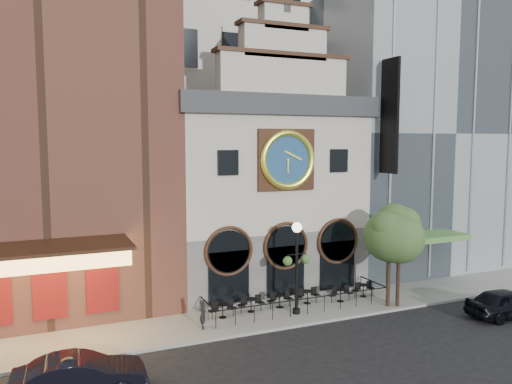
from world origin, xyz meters
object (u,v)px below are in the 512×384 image
object	(u,v)px
bistro_5	(363,289)
tree_left	(390,232)
bistro_2	(280,300)
bistro_4	(340,294)
car_right	(508,303)
tree_right	(400,234)
car_left	(80,377)
bistro_3	(307,296)
pedestrian	(203,314)
bistro_1	(251,304)
lamppost	(297,257)
bistro_0	(223,309)

from	to	relation	value
bistro_5	tree_left	distance (m)	4.37
bistro_2	bistro_4	size ratio (longest dim) A/B	1.00
car_right	tree_right	distance (m)	6.80
bistro_5	car_left	distance (m)	17.68
bistro_4	bistro_5	distance (m)	1.83
bistro_3	pedestrian	distance (m)	6.91
bistro_1	car_left	world-z (taller)	car_left
bistro_1	car_left	xyz separation A→B (m)	(-9.38, -5.80, 0.19)
lamppost	bistro_1	bearing A→B (deg)	150.13
bistro_5	lamppost	xyz separation A→B (m)	(-5.18, -1.06, 2.69)
bistro_1	tree_right	world-z (taller)	tree_right
bistro_3	tree_right	size ratio (longest dim) A/B	0.28
bistro_4	car_right	distance (m)	9.08
lamppost	bistro_4	bearing A→B (deg)	12.66
bistro_1	bistro_4	size ratio (longest dim) A/B	1.00
bistro_3	car_left	xyz separation A→B (m)	(-12.97, -5.84, 0.19)
bistro_4	pedestrian	world-z (taller)	pedestrian
bistro_0	car_right	bearing A→B (deg)	-21.40
bistro_1	tree_left	xyz separation A→B (m)	(7.70, -2.14, 3.88)
bistro_1	bistro_4	world-z (taller)	same
bistro_0	bistro_3	xyz separation A→B (m)	(5.35, 0.29, 0.00)
bistro_3	bistro_5	world-z (taller)	same
bistro_3	car_left	world-z (taller)	car_left
bistro_2	bistro_4	xyz separation A→B (m)	(3.78, -0.45, 0.00)
bistro_2	bistro_0	bearing A→B (deg)	-175.49
bistro_5	car_left	size ratio (longest dim) A/B	0.32
tree_left	tree_right	distance (m)	0.58
bistro_4	tree_right	world-z (taller)	tree_right
pedestrian	tree_right	bearing A→B (deg)	-81.05
bistro_1	tree_right	distance (m)	9.32
tree_right	bistro_1	bearing A→B (deg)	164.05
tree_left	tree_right	bearing A→B (deg)	-22.39
bistro_1	bistro_5	distance (m)	7.37
bistro_0	car_right	world-z (taller)	car_right
bistro_4	pedestrian	size ratio (longest dim) A/B	1.06
bistro_3	car_left	size ratio (longest dim) A/B	0.32
bistro_5	tree_right	bearing A→B (deg)	-68.81
bistro_1	bistro_4	xyz separation A→B (m)	(5.56, -0.43, 0.00)
tree_left	bistro_1	bearing A→B (deg)	164.50
car_left	bistro_1	bearing A→B (deg)	-54.94
tree_left	bistro_3	bearing A→B (deg)	152.18
lamppost	bistro_3	bearing A→B (deg)	41.47
tree_left	bistro_2	bearing A→B (deg)	159.93
bistro_3	bistro_4	size ratio (longest dim) A/B	1.00
car_right	bistro_4	bearing A→B (deg)	58.82
lamppost	car_right	bearing A→B (deg)	-24.72
bistro_0	bistro_4	bearing A→B (deg)	-1.35
bistro_4	car_right	world-z (taller)	car_right
bistro_4	bistro_3	bearing A→B (deg)	166.84
bistro_3	bistro_0	bearing A→B (deg)	-176.90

